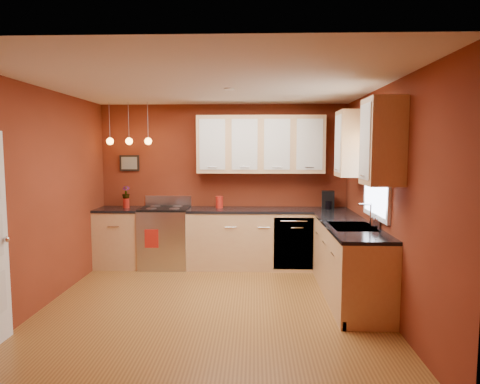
{
  "coord_description": "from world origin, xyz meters",
  "views": [
    {
      "loc": [
        0.51,
        -4.88,
        1.87
      ],
      "look_at": [
        0.31,
        1.0,
        1.29
      ],
      "focal_mm": 32.0,
      "sensor_mm": 36.0,
      "label": 1
    }
  ],
  "objects_px": {
    "coffee_maker": "(328,200)",
    "soap_pump": "(376,221)",
    "gas_range": "(165,237)",
    "red_canister": "(219,202)",
    "sink": "(352,228)"
  },
  "relations": [
    {
      "from": "gas_range",
      "to": "sink",
      "type": "bearing_deg",
      "value": -29.78
    },
    {
      "from": "gas_range",
      "to": "soap_pump",
      "type": "height_order",
      "value": "soap_pump"
    },
    {
      "from": "coffee_maker",
      "to": "soap_pump",
      "type": "relative_size",
      "value": 1.61
    },
    {
      "from": "red_canister",
      "to": "soap_pump",
      "type": "bearing_deg",
      "value": -40.4
    },
    {
      "from": "gas_range",
      "to": "red_canister",
      "type": "bearing_deg",
      "value": 5.04
    },
    {
      "from": "sink",
      "to": "soap_pump",
      "type": "relative_size",
      "value": 4.06
    },
    {
      "from": "soap_pump",
      "to": "red_canister",
      "type": "bearing_deg",
      "value": 139.6
    },
    {
      "from": "red_canister",
      "to": "soap_pump",
      "type": "xyz_separation_m",
      "value": [
        2.0,
        -1.7,
        -0.01
      ]
    },
    {
      "from": "sink",
      "to": "red_canister",
      "type": "relative_size",
      "value": 3.71
    },
    {
      "from": "red_canister",
      "to": "coffee_maker",
      "type": "xyz_separation_m",
      "value": [
        1.73,
        -0.0,
        0.03
      ]
    },
    {
      "from": "coffee_maker",
      "to": "gas_range",
      "type": "bearing_deg",
      "value": -170.45
    },
    {
      "from": "coffee_maker",
      "to": "red_canister",
      "type": "bearing_deg",
      "value": -172.18
    },
    {
      "from": "red_canister",
      "to": "coffee_maker",
      "type": "relative_size",
      "value": 0.68
    },
    {
      "from": "sink",
      "to": "coffee_maker",
      "type": "relative_size",
      "value": 2.51
    },
    {
      "from": "red_canister",
      "to": "gas_range",
      "type": "bearing_deg",
      "value": -174.96
    }
  ]
}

